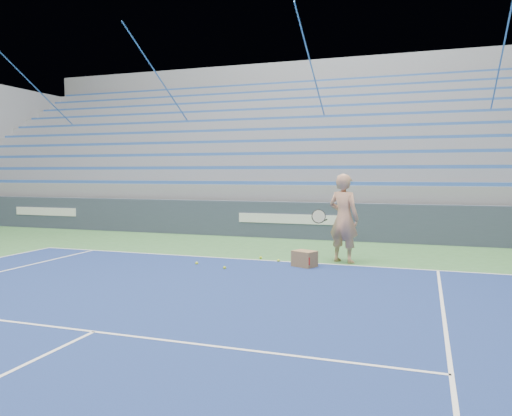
{
  "coord_description": "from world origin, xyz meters",
  "views": [
    {
      "loc": [
        3.83,
        1.34,
        1.97
      ],
      "look_at": [
        0.08,
        12.38,
        1.15
      ],
      "focal_mm": 35.0,
      "sensor_mm": 36.0,
      "label": 1
    }
  ],
  "objects": [
    {
      "name": "sponsor_barrier",
      "position": [
        0.0,
        15.88,
        0.55
      ],
      "size": [
        30.0,
        0.32,
        1.1
      ],
      "color": "#353E51",
      "rests_on": "ground"
    },
    {
      "name": "tennis_ball_0",
      "position": [
        -0.78,
        10.96,
        0.03
      ],
      "size": [
        0.07,
        0.07,
        0.07
      ],
      "primitive_type": "sphere",
      "color": "#BFDC2D",
      "rests_on": "ground"
    },
    {
      "name": "ball_box",
      "position": [
        1.47,
        11.46,
        0.17
      ],
      "size": [
        0.56,
        0.5,
        0.34
      ],
      "color": "olive",
      "rests_on": "ground"
    },
    {
      "name": "tennis_ball_1",
      "position": [
        -0.02,
        10.68,
        0.03
      ],
      "size": [
        0.07,
        0.07,
        0.07
      ],
      "primitive_type": "sphere",
      "color": "#BFDC2D",
      "rests_on": "ground"
    },
    {
      "name": "bleachers",
      "position": [
        0.0,
        21.6,
        2.36
      ],
      "size": [
        31.0,
        9.15,
        7.3
      ],
      "color": "gray",
      "rests_on": "ground"
    },
    {
      "name": "tennis_ball_3",
      "position": [
        0.8,
        11.83,
        0.03
      ],
      "size": [
        0.07,
        0.07,
        0.07
      ],
      "primitive_type": "sphere",
      "color": "#BFDC2D",
      "rests_on": "ground"
    },
    {
      "name": "tennis_player",
      "position": [
        2.15,
        12.28,
        0.98
      ],
      "size": [
        1.02,
        0.97,
        1.95
      ],
      "color": "tan",
      "rests_on": "ground"
    },
    {
      "name": "tennis_ball_2",
      "position": [
        0.3,
        12.07,
        0.03
      ],
      "size": [
        0.07,
        0.07,
        0.07
      ],
      "primitive_type": "sphere",
      "color": "#BFDC2D",
      "rests_on": "ground"
    }
  ]
}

